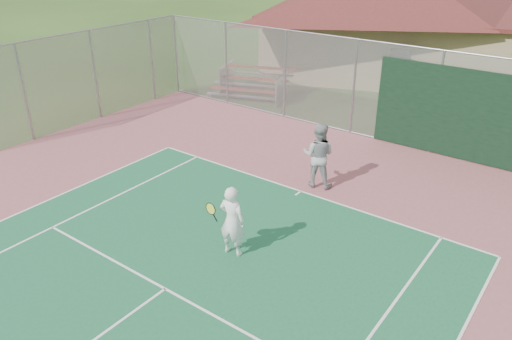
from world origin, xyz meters
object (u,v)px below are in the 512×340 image
(player_grey_back, at_px, (318,156))
(player_white_front, at_px, (232,221))
(clubhouse, at_px, (396,15))
(bleachers, at_px, (253,82))

(player_grey_back, bearing_deg, player_white_front, 75.07)
(clubhouse, height_order, player_grey_back, clubhouse)
(clubhouse, distance_m, player_grey_back, 14.56)
(bleachers, distance_m, player_white_front, 12.52)
(bleachers, xyz_separation_m, player_grey_back, (6.96, -6.08, 0.33))
(bleachers, xyz_separation_m, player_white_front, (7.12, -10.30, 0.24))
(clubhouse, relative_size, player_grey_back, 8.01)
(bleachers, bearing_deg, player_white_front, -75.18)
(bleachers, height_order, player_grey_back, player_grey_back)
(bleachers, relative_size, player_grey_back, 1.97)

